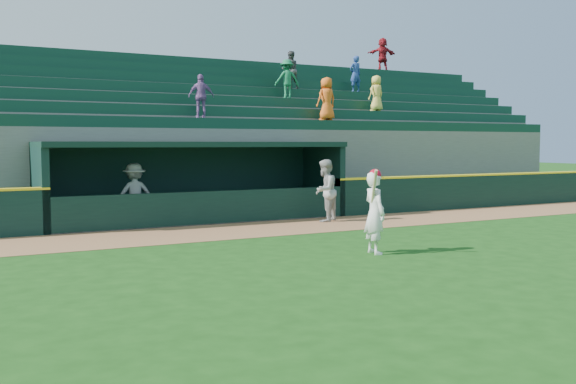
% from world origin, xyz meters
% --- Properties ---
extents(ground, '(120.00, 120.00, 0.00)m').
position_xyz_m(ground, '(0.00, 0.00, 0.00)').
color(ground, '#164110').
rests_on(ground, ground).
extents(warning_track, '(40.00, 3.00, 0.01)m').
position_xyz_m(warning_track, '(0.00, 4.90, 0.01)').
color(warning_track, '#91603A').
rests_on(warning_track, ground).
extents(field_wall_right, '(15.50, 0.30, 1.20)m').
position_xyz_m(field_wall_right, '(12.25, 6.55, 0.60)').
color(field_wall_right, black).
rests_on(field_wall_right, ground).
extents(wall_stripe_right, '(15.50, 0.32, 0.06)m').
position_xyz_m(wall_stripe_right, '(12.25, 6.55, 1.23)').
color(wall_stripe_right, yellow).
rests_on(wall_stripe_right, field_wall_right).
extents(dugout_player_front, '(1.18, 1.13, 1.92)m').
position_xyz_m(dugout_player_front, '(3.37, 5.51, 0.96)').
color(dugout_player_front, '#A2A39E').
rests_on(dugout_player_front, ground).
extents(dugout_player_inside, '(1.20, 0.71, 1.83)m').
position_xyz_m(dugout_player_inside, '(-1.98, 7.59, 0.91)').
color(dugout_player_inside, '#ABABA5').
rests_on(dugout_player_inside, ground).
extents(dugout, '(9.40, 2.80, 2.46)m').
position_xyz_m(dugout, '(0.00, 8.00, 1.36)').
color(dugout, slate).
rests_on(dugout, ground).
extents(stands, '(34.50, 6.25, 7.55)m').
position_xyz_m(stands, '(0.03, 12.57, 2.39)').
color(stands, slate).
rests_on(stands, ground).
extents(batter_at_plate, '(0.57, 0.81, 1.87)m').
position_xyz_m(batter_at_plate, '(1.33, 0.07, 0.93)').
color(batter_at_plate, white).
rests_on(batter_at_plate, ground).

